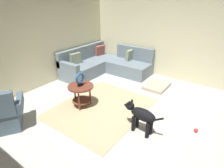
% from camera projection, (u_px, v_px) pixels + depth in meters
% --- Properties ---
extents(ground_plane, '(6.00, 6.00, 0.10)m').
position_uv_depth(ground_plane, '(123.00, 124.00, 3.90)').
color(ground_plane, beige).
extents(wall_back, '(6.00, 0.12, 2.70)m').
position_uv_depth(wall_back, '(31.00, 41.00, 4.84)').
color(wall_back, beige).
rests_on(wall_back, ground_plane).
extents(wall_right, '(0.12, 6.00, 2.70)m').
position_uv_depth(wall_right, '(177.00, 36.00, 5.46)').
color(wall_right, beige).
rests_on(wall_right, ground_plane).
extents(area_rug, '(2.30, 1.90, 0.01)m').
position_uv_depth(area_rug, '(101.00, 108.00, 4.35)').
color(area_rug, tan).
rests_on(area_rug, ground_plane).
extents(sectional_couch, '(2.20, 2.25, 0.88)m').
position_uv_depth(sectional_couch, '(105.00, 65.00, 6.27)').
color(sectional_couch, slate).
rests_on(sectional_couch, ground_plane).
extents(armchair, '(1.00, 0.94, 0.88)m').
position_uv_depth(armchair, '(2.00, 115.00, 3.55)').
color(armchair, '#4C6070').
rests_on(armchair, ground_plane).
extents(side_table, '(0.60, 0.60, 0.54)m').
position_uv_depth(side_table, '(81.00, 90.00, 4.28)').
color(side_table, brown).
rests_on(side_table, ground_plane).
extents(torus_sculpture, '(0.28, 0.08, 0.33)m').
position_uv_depth(torus_sculpture, '(80.00, 79.00, 4.15)').
color(torus_sculpture, black).
rests_on(torus_sculpture, side_table).
extents(dog_bed_mat, '(0.80, 0.60, 0.09)m').
position_uv_depth(dog_bed_mat, '(157.00, 86.00, 5.35)').
color(dog_bed_mat, '#B2A38E').
rests_on(dog_bed_mat, ground_plane).
extents(dog, '(0.27, 0.85, 0.63)m').
position_uv_depth(dog, '(141.00, 115.00, 3.45)').
color(dog, black).
rests_on(dog, ground_plane).
extents(dog_toy_ball, '(0.08, 0.08, 0.08)m').
position_uv_depth(dog_toy_ball, '(196.00, 130.00, 3.57)').
color(dog_toy_ball, red).
rests_on(dog_toy_ball, ground_plane).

